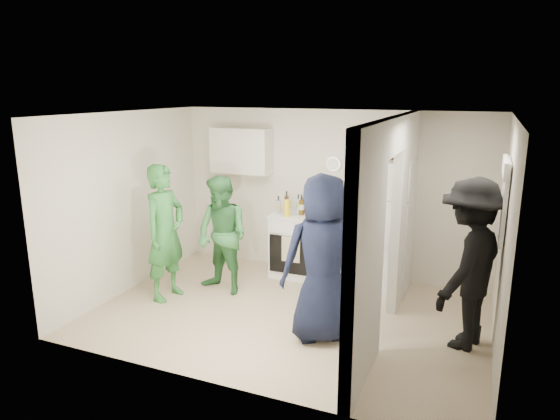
# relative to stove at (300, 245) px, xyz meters

# --- Properties ---
(floor) EXTENTS (4.80, 4.80, 0.00)m
(floor) POSITION_rel_stove_xyz_m (0.36, -1.37, -0.48)
(floor) COLOR tan
(floor) RESTS_ON ground
(wall_back) EXTENTS (4.80, 0.00, 4.80)m
(wall_back) POSITION_rel_stove_xyz_m (0.36, 0.33, 0.77)
(wall_back) COLOR silver
(wall_back) RESTS_ON floor
(wall_front) EXTENTS (4.80, 0.00, 4.80)m
(wall_front) POSITION_rel_stove_xyz_m (0.36, -3.07, 0.77)
(wall_front) COLOR silver
(wall_front) RESTS_ON floor
(wall_left) EXTENTS (0.00, 3.40, 3.40)m
(wall_left) POSITION_rel_stove_xyz_m (-2.04, -1.37, 0.77)
(wall_left) COLOR silver
(wall_left) RESTS_ON floor
(wall_right) EXTENTS (0.00, 3.40, 3.40)m
(wall_right) POSITION_rel_stove_xyz_m (2.76, -1.37, 0.77)
(wall_right) COLOR silver
(wall_right) RESTS_ON floor
(ceiling) EXTENTS (4.80, 4.80, 0.00)m
(ceiling) POSITION_rel_stove_xyz_m (0.36, -1.37, 2.02)
(ceiling) COLOR white
(ceiling) RESTS_ON wall_back
(partition_pier_back) EXTENTS (0.12, 1.20, 2.50)m
(partition_pier_back) POSITION_rel_stove_xyz_m (1.56, -0.27, 0.77)
(partition_pier_back) COLOR silver
(partition_pier_back) RESTS_ON floor
(partition_pier_front) EXTENTS (0.12, 1.20, 2.50)m
(partition_pier_front) POSITION_rel_stove_xyz_m (1.56, -2.47, 0.77)
(partition_pier_front) COLOR silver
(partition_pier_front) RESTS_ON floor
(partition_header) EXTENTS (0.12, 1.00, 0.40)m
(partition_header) POSITION_rel_stove_xyz_m (1.56, -1.37, 1.82)
(partition_header) COLOR silver
(partition_header) RESTS_ON partition_pier_back
(stove) EXTENTS (0.81, 0.67, 0.96)m
(stove) POSITION_rel_stove_xyz_m (0.00, 0.00, 0.00)
(stove) COLOR white
(stove) RESTS_ON floor
(upper_cabinet) EXTENTS (0.95, 0.34, 0.70)m
(upper_cabinet) POSITION_rel_stove_xyz_m (-1.04, 0.15, 1.37)
(upper_cabinet) COLOR silver
(upper_cabinet) RESTS_ON wall_back
(fridge) EXTENTS (0.76, 0.74, 1.86)m
(fridge) POSITION_rel_stove_xyz_m (1.26, -0.03, 0.45)
(fridge) COLOR silver
(fridge) RESTS_ON floor
(wicker_basket) EXTENTS (0.35, 0.25, 0.15)m
(wicker_basket) POSITION_rel_stove_xyz_m (1.16, 0.02, 1.45)
(wicker_basket) COLOR brown
(wicker_basket) RESTS_ON fridge
(blue_bowl) EXTENTS (0.24, 0.24, 0.11)m
(blue_bowl) POSITION_rel_stove_xyz_m (1.16, 0.02, 1.58)
(blue_bowl) COLOR navy
(blue_bowl) RESTS_ON wicker_basket
(yellow_cup_stack_top) EXTENTS (0.09, 0.09, 0.25)m
(yellow_cup_stack_top) POSITION_rel_stove_xyz_m (1.48, -0.13, 1.50)
(yellow_cup_stack_top) COLOR yellow
(yellow_cup_stack_top) RESTS_ON fridge
(wall_clock) EXTENTS (0.22, 0.02, 0.22)m
(wall_clock) POSITION_rel_stove_xyz_m (0.41, 0.31, 1.22)
(wall_clock) COLOR white
(wall_clock) RESTS_ON wall_back
(spice_shelf) EXTENTS (0.35, 0.08, 0.03)m
(spice_shelf) POSITION_rel_stove_xyz_m (0.36, 0.28, 0.87)
(spice_shelf) COLOR olive
(spice_shelf) RESTS_ON wall_back
(nook_window) EXTENTS (0.03, 0.70, 0.80)m
(nook_window) POSITION_rel_stove_xyz_m (2.74, -1.17, 1.17)
(nook_window) COLOR black
(nook_window) RESTS_ON wall_right
(nook_window_frame) EXTENTS (0.04, 0.76, 0.86)m
(nook_window_frame) POSITION_rel_stove_xyz_m (2.72, -1.17, 1.17)
(nook_window_frame) COLOR white
(nook_window_frame) RESTS_ON wall_right
(nook_valance) EXTENTS (0.04, 0.82, 0.18)m
(nook_valance) POSITION_rel_stove_xyz_m (2.70, -1.17, 1.52)
(nook_valance) COLOR white
(nook_valance) RESTS_ON wall_right
(yellow_cup_stack_stove) EXTENTS (0.09, 0.09, 0.25)m
(yellow_cup_stack_stove) POSITION_rel_stove_xyz_m (-0.12, -0.22, 0.61)
(yellow_cup_stack_stove) COLOR yellow
(yellow_cup_stack_stove) RESTS_ON stove
(red_cup) EXTENTS (0.09, 0.09, 0.12)m
(red_cup) POSITION_rel_stove_xyz_m (0.22, -0.20, 0.54)
(red_cup) COLOR #AC0B2F
(red_cup) RESTS_ON stove
(person_green_left) EXTENTS (0.52, 0.72, 1.84)m
(person_green_left) POSITION_rel_stove_xyz_m (-1.37, -1.49, 0.44)
(person_green_left) COLOR #327D32
(person_green_left) RESTS_ON floor
(person_green_center) EXTENTS (0.93, 0.80, 1.65)m
(person_green_center) POSITION_rel_stove_xyz_m (-0.76, -1.03, 0.34)
(person_green_center) COLOR #377A35
(person_green_center) RESTS_ON floor
(person_denim) EXTENTS (1.00, 0.75, 1.58)m
(person_denim) POSITION_rel_stove_xyz_m (0.67, -0.47, 0.31)
(person_denim) COLOR navy
(person_denim) RESTS_ON floor
(person_navy) EXTENTS (1.12, 1.02, 1.91)m
(person_navy) POSITION_rel_stove_xyz_m (0.93, -1.78, 0.48)
(person_navy) COLOR black
(person_navy) RESTS_ON floor
(person_nook) EXTENTS (1.07, 1.39, 1.90)m
(person_nook) POSITION_rel_stove_xyz_m (2.44, -1.32, 0.47)
(person_nook) COLOR black
(person_nook) RESTS_ON floor
(bottle_a) EXTENTS (0.06, 0.06, 0.31)m
(bottle_a) POSITION_rel_stove_xyz_m (-0.27, 0.12, 0.63)
(bottle_a) COLOR brown
(bottle_a) RESTS_ON stove
(bottle_b) EXTENTS (0.06, 0.06, 0.27)m
(bottle_b) POSITION_rel_stove_xyz_m (-0.19, -0.09, 0.62)
(bottle_b) COLOR #154016
(bottle_b) RESTS_ON stove
(bottle_c) EXTENTS (0.07, 0.07, 0.26)m
(bottle_c) POSITION_rel_stove_xyz_m (-0.09, 0.16, 0.61)
(bottle_c) COLOR silver
(bottle_c) RESTS_ON stove
(bottle_d) EXTENTS (0.08, 0.08, 0.30)m
(bottle_d) POSITION_rel_stove_xyz_m (0.04, -0.04, 0.63)
(bottle_d) COLOR #53390E
(bottle_d) RESTS_ON stove
(bottle_e) EXTENTS (0.07, 0.07, 0.32)m
(bottle_e) POSITION_rel_stove_xyz_m (0.12, 0.17, 0.64)
(bottle_e) COLOR gray
(bottle_e) RESTS_ON stove
(bottle_f) EXTENTS (0.07, 0.07, 0.31)m
(bottle_f) POSITION_rel_stove_xyz_m (0.18, 0.04, 0.64)
(bottle_f) COLOR #1A4218
(bottle_f) RESTS_ON stove
(bottle_g) EXTENTS (0.06, 0.06, 0.25)m
(bottle_g) POSITION_rel_stove_xyz_m (0.28, 0.14, 0.60)
(bottle_g) COLOR olive
(bottle_g) RESTS_ON stove
(bottle_h) EXTENTS (0.07, 0.07, 0.27)m
(bottle_h) POSITION_rel_stove_xyz_m (-0.30, -0.12, 0.62)
(bottle_h) COLOR #9EA3AA
(bottle_h) RESTS_ON stove
(bottle_i) EXTENTS (0.06, 0.06, 0.31)m
(bottle_i) POSITION_rel_stove_xyz_m (0.03, 0.11, 0.64)
(bottle_i) COLOR #522F0E
(bottle_i) RESTS_ON stove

